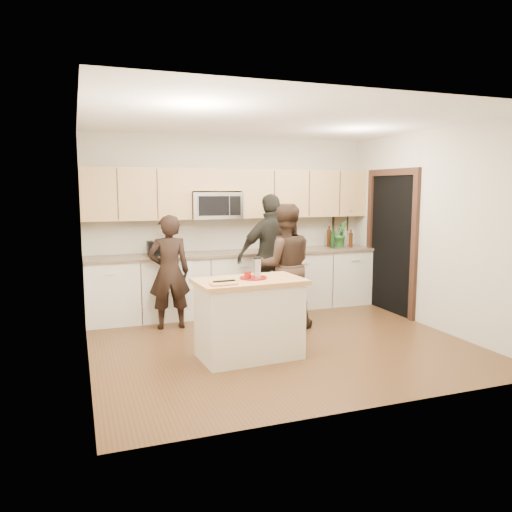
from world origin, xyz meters
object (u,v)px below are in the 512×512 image
object	(u,v)px
island	(249,318)
toaster	(159,248)
woman_center	(284,266)
woman_right	(272,257)
woman_left	(169,272)

from	to	relation	value
island	toaster	xyz separation A→B (m)	(-0.68, 2.05, 0.59)
woman_center	woman_right	xyz separation A→B (m)	(0.01, 0.46, 0.06)
woman_left	woman_center	size ratio (longest dim) A/B	0.92
toaster	woman_right	world-z (taller)	woman_right
woman_center	woman_left	bearing A→B (deg)	-5.84
woman_left	woman_right	xyz separation A→B (m)	(1.51, 0.00, 0.14)
woman_center	woman_right	size ratio (longest dim) A/B	0.93
island	woman_left	bearing A→B (deg)	109.27
woman_center	toaster	bearing A→B (deg)	-21.64
toaster	woman_center	size ratio (longest dim) A/B	0.19
island	woman_center	world-z (taller)	woman_center
island	woman_right	xyz separation A→B (m)	(0.88, 1.51, 0.46)
island	woman_right	distance (m)	1.80
island	woman_center	bearing A→B (deg)	46.70
toaster	woman_center	bearing A→B (deg)	-32.96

